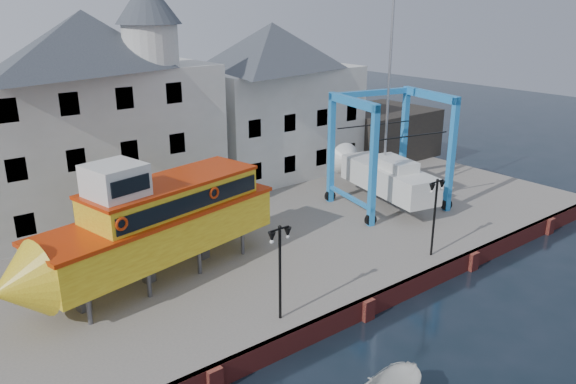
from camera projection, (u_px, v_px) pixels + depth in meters
ground at (366, 319)px, 25.38m from camera, size 140.00×140.00×0.00m
hardstanding at (233, 234)px, 33.39m from camera, size 44.00×22.00×1.00m
quay_wall at (365, 308)px, 25.29m from camera, size 44.00×0.47×1.00m
building_white_main at (95, 111)px, 33.82m from camera, size 14.00×8.30×14.00m
building_white_right at (273, 99)px, 42.65m from camera, size 12.00×8.00×11.20m
shed_dark at (380, 132)px, 48.20m from camera, size 8.00×7.00×4.00m
lamp_post_left at (280, 249)px, 22.58m from camera, size 1.12×0.32×4.20m
lamp_post_right at (436, 198)px, 28.45m from camera, size 1.12×0.32×4.20m
tour_boat at (145, 225)px, 25.77m from camera, size 14.32×6.04×6.07m
travel_lift at (381, 168)px, 36.58m from camera, size 7.42×9.52×13.95m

